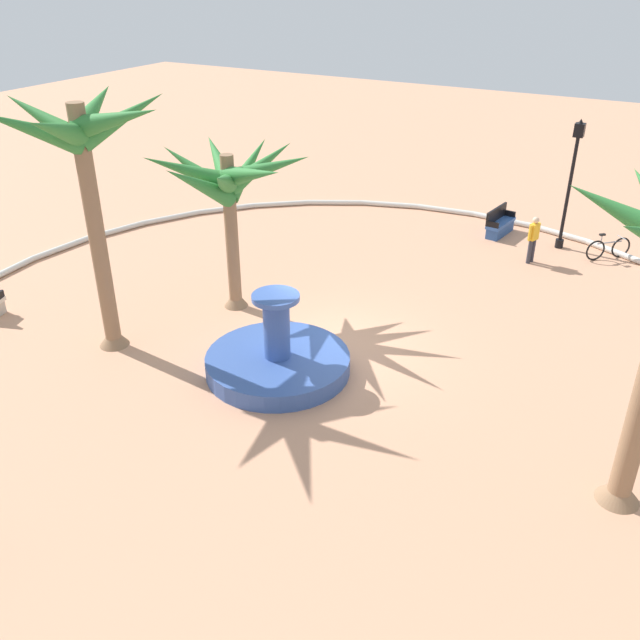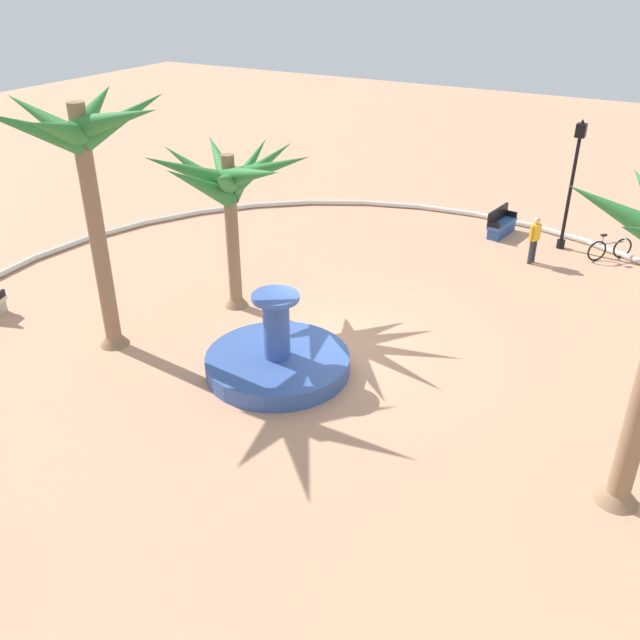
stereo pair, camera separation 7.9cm
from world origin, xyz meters
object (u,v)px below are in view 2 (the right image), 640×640
at_px(lamppost, 573,175).
at_px(bicycle_red_frame, 610,249).
at_px(fountain, 278,361).
at_px(bench_southwest, 501,226).
at_px(palm_tree_near_fountain, 229,181).
at_px(palm_tree_by_curb, 84,156).
at_px(person_cyclist_helmet, 534,238).

distance_m(lamppost, bicycle_red_frame, 2.79).
distance_m(fountain, bench_southwest, 12.17).
relative_size(fountain, lamppost, 0.80).
bearing_deg(palm_tree_near_fountain, bicycle_red_frame, -134.93).
distance_m(fountain, palm_tree_near_fountain, 5.21).
xyz_separation_m(fountain, bicycle_red_frame, (-6.01, -11.49, 0.08)).
bearing_deg(palm_tree_by_curb, palm_tree_near_fountain, -113.64).
xyz_separation_m(palm_tree_near_fountain, palm_tree_by_curb, (1.51, 3.46, 1.27)).
bearing_deg(palm_tree_by_curb, fountain, -167.55).
distance_m(fountain, bicycle_red_frame, 12.97).
bearing_deg(palm_tree_near_fountain, bench_southwest, -118.38).
distance_m(palm_tree_by_curb, bench_southwest, 15.32).
height_order(fountain, palm_tree_by_curb, palm_tree_by_curb).
bearing_deg(lamppost, bench_southwest, -5.57).
bearing_deg(bicycle_red_frame, palm_tree_near_fountain, 45.07).
xyz_separation_m(lamppost, person_cyclist_helmet, (0.58, 1.85, -1.72)).
bearing_deg(fountain, palm_tree_near_fountain, -39.30).
distance_m(palm_tree_by_curb, lamppost, 15.74).
height_order(palm_tree_near_fountain, bicycle_red_frame, palm_tree_near_fountain).
bearing_deg(lamppost, palm_tree_near_fountain, 51.59).
distance_m(fountain, person_cyclist_helmet, 10.63).
height_order(fountain, lamppost, lamppost).
height_order(palm_tree_near_fountain, palm_tree_by_curb, palm_tree_by_curb).
bearing_deg(bench_southwest, palm_tree_by_curb, 62.84).
relative_size(fountain, person_cyclist_helmet, 2.23).
distance_m(fountain, palm_tree_by_curb, 6.63).
relative_size(fountain, palm_tree_by_curb, 0.55).
height_order(bench_southwest, bicycle_red_frame, bench_southwest).
distance_m(palm_tree_by_curb, person_cyclist_helmet, 14.33).
xyz_separation_m(fountain, person_cyclist_helmet, (-3.79, -9.91, 0.59)).
relative_size(bicycle_red_frame, person_cyclist_helmet, 0.79).
bearing_deg(fountain, bench_southwest, -100.13).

